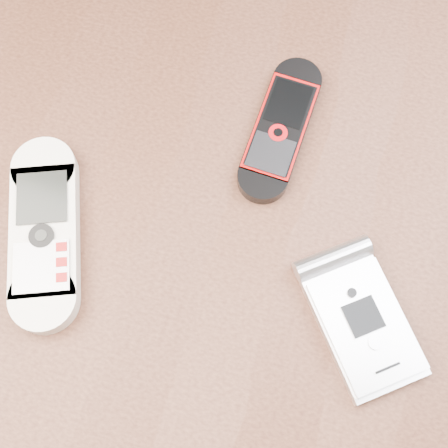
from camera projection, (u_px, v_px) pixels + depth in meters
ground at (221, 353)px, 1.19m from camera, size 4.00×4.00×0.00m
table at (219, 263)px, 0.58m from camera, size 1.20×0.80×0.75m
nokia_white at (44, 232)px, 0.47m from camera, size 0.10×0.16×0.02m
nokia_black_red at (280, 128)px, 0.50m from camera, size 0.05×0.13×0.01m
motorola_razr at (363, 323)px, 0.45m from camera, size 0.12×0.13×0.02m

